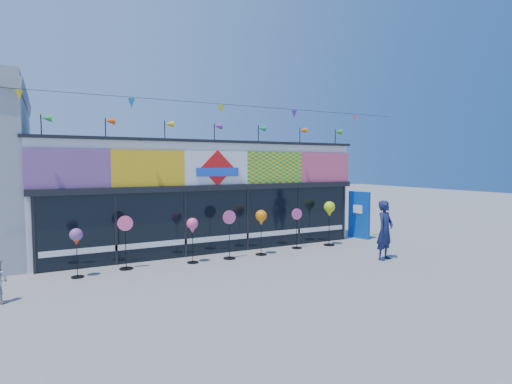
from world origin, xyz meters
TOP-DOWN VIEW (x-y plane):
  - ground at (0.00, 0.00)m, footprint 80.00×80.00m
  - kite_shop at (0.00, 5.94)m, footprint 16.00×5.70m
  - blue_sign at (6.62, 3.34)m, footprint 0.39×1.03m
  - spinner_0 at (-4.71, 2.41)m, footprint 0.36×0.36m
  - spinner_1 at (-3.32, 2.70)m, footprint 0.46×0.42m
  - spinner_2 at (-1.25, 2.50)m, footprint 0.38×0.38m
  - spinner_3 at (0.05, 2.47)m, footprint 0.47×0.42m
  - spinner_4 at (1.29, 2.47)m, footprint 0.41×0.41m
  - spinner_5 at (3.03, 2.82)m, footprint 0.43×0.39m
  - spinner_6 at (4.49, 2.70)m, footprint 0.45×0.45m
  - adult_man at (4.68, -0.07)m, footprint 0.84×0.67m

SIDE VIEW (x-z plane):
  - ground at x=0.00m, z-range 0.00..0.00m
  - spinner_5 at x=3.03m, z-range 0.04..1.59m
  - spinner_1 at x=-3.32m, z-range 0.05..1.71m
  - spinner_3 at x=0.05m, z-range 0.05..1.71m
  - adult_man at x=4.68m, z-range 0.00..2.01m
  - blue_sign at x=6.62m, z-range 0.01..2.05m
  - spinner_0 at x=-4.71m, z-range 0.43..1.84m
  - spinner_2 at x=-1.25m, z-range 0.45..1.93m
  - spinner_4 at x=1.29m, z-range 0.48..2.10m
  - spinner_6 at x=4.49m, z-range 0.53..2.29m
  - kite_shop at x=0.00m, z-range -0.61..4.70m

